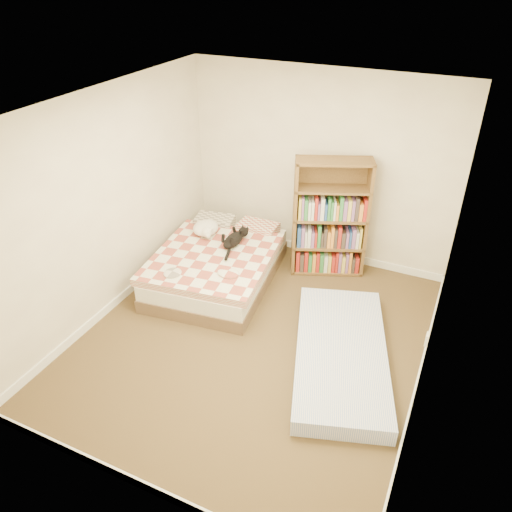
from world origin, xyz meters
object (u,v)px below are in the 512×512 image
at_px(floor_mattress, 341,354).
at_px(white_dog, 206,228).
at_px(bookshelf, 329,232).
at_px(bed, 219,263).
at_px(black_cat, 235,239).

xyz_separation_m(floor_mattress, white_dog, (-2.17, 1.06, 0.45)).
height_order(bookshelf, floor_mattress, bookshelf).
xyz_separation_m(bed, black_cat, (0.14, 0.20, 0.29)).
bearing_deg(bed, bookshelf, 27.05).
bearing_deg(black_cat, floor_mattress, -22.42).
relative_size(bed, white_dog, 5.21).
distance_m(bookshelf, white_dog, 1.59).
bearing_deg(black_cat, white_dog, -179.10).
xyz_separation_m(bed, white_dog, (-0.31, 0.25, 0.31)).
relative_size(bookshelf, white_dog, 3.94).
distance_m(floor_mattress, black_cat, 2.03).
relative_size(floor_mattress, black_cat, 2.89).
bearing_deg(bookshelf, white_dog, 177.97).
distance_m(bed, floor_mattress, 2.03).
distance_m(black_cat, white_dog, 0.45).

